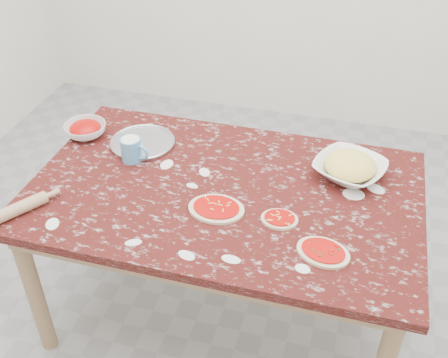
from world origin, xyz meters
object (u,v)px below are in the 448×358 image
(pizza_tray, at_px, (143,143))
(sauce_bowl, at_px, (86,130))
(flour_mug, at_px, (132,149))
(rolling_pin, at_px, (15,210))
(worktable, at_px, (224,204))
(cheese_bowl, at_px, (349,169))

(pizza_tray, bearing_deg, sauce_bowl, -179.01)
(flour_mug, xyz_separation_m, rolling_pin, (-0.28, -0.47, -0.03))
(worktable, distance_m, flour_mug, 0.48)
(worktable, distance_m, sauce_bowl, 0.78)
(rolling_pin, bearing_deg, worktable, 27.44)
(cheese_bowl, distance_m, flour_mug, 0.94)
(worktable, relative_size, rolling_pin, 6.33)
(worktable, bearing_deg, rolling_pin, -152.56)
(worktable, height_order, sauce_bowl, sauce_bowl)
(rolling_pin, bearing_deg, sauce_bowl, 91.07)
(cheese_bowl, bearing_deg, pizza_tray, -179.75)
(flour_mug, bearing_deg, pizza_tray, 94.19)
(worktable, xyz_separation_m, flour_mug, (-0.45, 0.09, 0.14))
(sauce_bowl, relative_size, rolling_pin, 0.77)
(pizza_tray, height_order, rolling_pin, rolling_pin)
(worktable, distance_m, rolling_pin, 0.83)
(pizza_tray, distance_m, rolling_pin, 0.66)
(worktable, xyz_separation_m, sauce_bowl, (-0.74, 0.22, 0.11))
(sauce_bowl, xyz_separation_m, cheese_bowl, (1.23, 0.01, 0.00))
(sauce_bowl, bearing_deg, cheese_bowl, 0.42)
(worktable, height_order, pizza_tray, pizza_tray)
(sauce_bowl, xyz_separation_m, flour_mug, (0.29, -0.13, 0.02))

